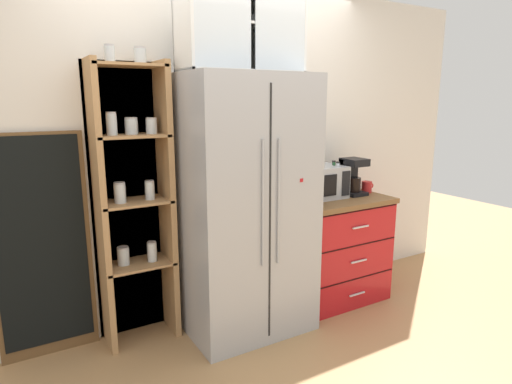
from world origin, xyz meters
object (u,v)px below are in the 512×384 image
object	(u,v)px
chalkboard_menu	(41,247)
coffee_maker	(352,176)
refrigerator	(244,206)
mug_red	(367,187)
mug_navy	(333,191)
bottle_clear	(337,182)
microwave	(317,182)
bottle_green	(333,180)

from	to	relation	value
chalkboard_menu	coffee_maker	bearing A→B (deg)	-6.63
refrigerator	mug_red	world-z (taller)	refrigerator
mug_navy	bottle_clear	xyz separation A→B (m)	(-0.00, -0.06, 0.09)
microwave	bottle_clear	distance (m)	0.17
chalkboard_menu	bottle_green	bearing A→B (deg)	-6.63
refrigerator	coffee_maker	bearing A→B (deg)	2.56
microwave	refrigerator	bearing A→B (deg)	-172.98
refrigerator	bottle_clear	bearing A→B (deg)	1.16
coffee_maker	chalkboard_menu	distance (m)	2.41
microwave	bottle_green	world-z (taller)	bottle_green
mug_navy	bottle_green	world-z (taller)	bottle_green
bottle_clear	chalkboard_menu	distance (m)	2.23
mug_red	bottle_clear	distance (m)	0.36
bottle_clear	chalkboard_menu	size ratio (longest dim) A/B	0.20
mug_navy	bottle_clear	world-z (taller)	bottle_clear
bottle_clear	refrigerator	bearing A→B (deg)	-178.84
microwave	mug_navy	size ratio (longest dim) A/B	3.90
bottle_green	chalkboard_menu	bearing A→B (deg)	173.37
refrigerator	bottle_clear	size ratio (longest dim) A/B	6.24
refrigerator	bottle_green	distance (m)	0.89
refrigerator	chalkboard_menu	size ratio (longest dim) A/B	1.25
mug_navy	chalkboard_menu	xyz separation A→B (m)	(-2.20, 0.25, -0.18)
microwave	bottle_clear	world-z (taller)	bottle_clear
refrigerator	bottle_clear	world-z (taller)	refrigerator
microwave	coffee_maker	bearing A→B (deg)	-7.09
coffee_maker	bottle_clear	distance (m)	0.19
mug_navy	bottle_clear	size ratio (longest dim) A/B	0.38
microwave	bottle_clear	size ratio (longest dim) A/B	1.48
bottle_green	bottle_clear	distance (m)	0.05
bottle_clear	bottle_green	bearing A→B (deg)	90.00
coffee_maker	mug_navy	world-z (taller)	coffee_maker
mug_red	mug_navy	size ratio (longest dim) A/B	1.09
coffee_maker	bottle_clear	xyz separation A→B (m)	(-0.18, -0.03, -0.02)
microwave	bottle_clear	bearing A→B (deg)	-24.69
microwave	bottle_green	size ratio (longest dim) A/B	1.47
coffee_maker	mug_navy	xyz separation A→B (m)	(-0.18, 0.03, -0.11)
coffee_maker	chalkboard_menu	size ratio (longest dim) A/B	0.21
microwave	mug_red	xyz separation A→B (m)	(0.50, -0.06, -0.08)
mug_navy	microwave	bearing A→B (deg)	174.49
refrigerator	microwave	size ratio (longest dim) A/B	4.20
mug_red	microwave	bearing A→B (deg)	173.29
mug_red	mug_navy	xyz separation A→B (m)	(-0.35, 0.04, -0.01)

